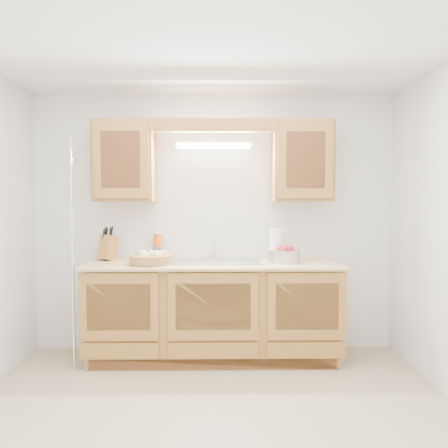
{
  "coord_description": "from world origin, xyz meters",
  "views": [
    {
      "loc": [
        0.05,
        -2.78,
        1.46
      ],
      "look_at": [
        0.09,
        0.85,
        1.27
      ],
      "focal_mm": 35.0,
      "sensor_mm": 36.0,
      "label": 1
    }
  ],
  "objects_px": {
    "paper_towel": "(277,245)",
    "apple_bowl": "(284,255)",
    "fruit_basket": "(151,258)",
    "knife_block": "(108,247)"
  },
  "relations": [
    {
      "from": "paper_towel",
      "to": "apple_bowl",
      "type": "height_order",
      "value": "paper_towel"
    },
    {
      "from": "fruit_basket",
      "to": "apple_bowl",
      "type": "distance_m",
      "value": 1.2
    },
    {
      "from": "fruit_basket",
      "to": "knife_block",
      "type": "distance_m",
      "value": 0.53
    },
    {
      "from": "knife_block",
      "to": "paper_towel",
      "type": "relative_size",
      "value": 0.96
    },
    {
      "from": "knife_block",
      "to": "apple_bowl",
      "type": "relative_size",
      "value": 1.05
    },
    {
      "from": "fruit_basket",
      "to": "knife_block",
      "type": "bearing_deg",
      "value": 150.06
    },
    {
      "from": "fruit_basket",
      "to": "apple_bowl",
      "type": "height_order",
      "value": "apple_bowl"
    },
    {
      "from": "paper_towel",
      "to": "apple_bowl",
      "type": "distance_m",
      "value": 0.15
    },
    {
      "from": "fruit_basket",
      "to": "apple_bowl",
      "type": "bearing_deg",
      "value": 4.64
    },
    {
      "from": "fruit_basket",
      "to": "knife_block",
      "type": "height_order",
      "value": "knife_block"
    }
  ]
}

